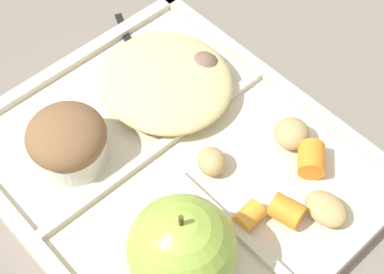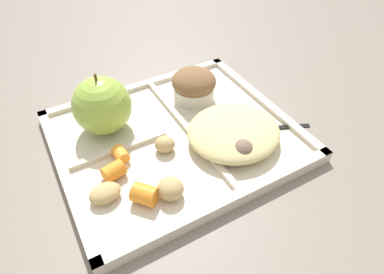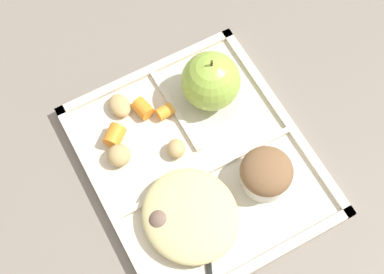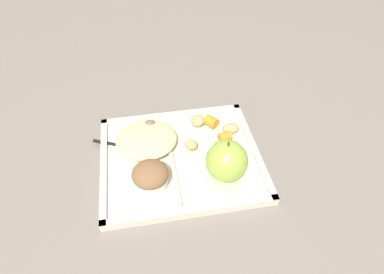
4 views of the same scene
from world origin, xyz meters
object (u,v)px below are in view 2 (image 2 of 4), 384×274
Objects in this scene: lunch_tray at (175,137)px; bran_muffin at (194,85)px; green_apple at (102,106)px; plastic_fork at (248,129)px.

bran_muffin is (0.07, 0.06, 0.03)m from lunch_tray.
lunch_tray is 0.12m from green_apple.
bran_muffin is 0.47× the size of plastic_fork.
bran_muffin is at bearing 43.10° from lunch_tray.
plastic_fork is at bearing -24.22° from lunch_tray.
lunch_tray is at bearing -37.68° from green_apple.
green_apple is at bearing 142.32° from lunch_tray.
bran_muffin is at bearing 106.40° from plastic_fork.
bran_muffin is 0.12m from plastic_fork.
green_apple is 1.32× the size of bran_muffin.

